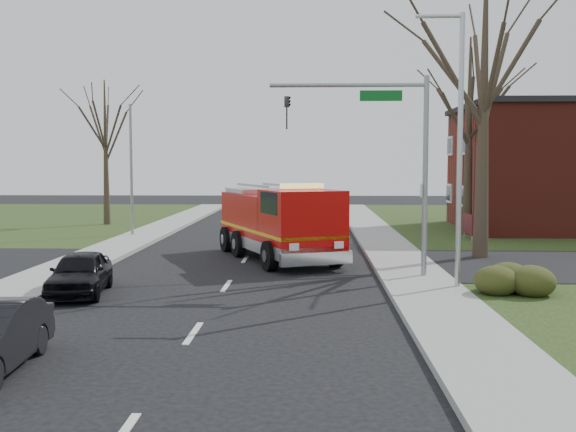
{
  "coord_description": "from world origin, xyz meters",
  "views": [
    {
      "loc": [
        2.74,
        -21.14,
        3.92
      ],
      "look_at": [
        1.85,
        3.23,
        2.0
      ],
      "focal_mm": 42.0,
      "sensor_mm": 36.0,
      "label": 1
    }
  ],
  "objects": [
    {
      "name": "parked_car_maroon",
      "position": [
        -4.2,
        -1.49,
        0.65
      ],
      "size": [
        2.04,
        3.99,
        1.3
      ],
      "primitive_type": "imported",
      "rotation": [
        0.0,
        0.0,
        0.14
      ],
      "color": "black",
      "rests_on": "ground"
    },
    {
      "name": "health_center_sign",
      "position": [
        10.5,
        12.5,
        0.88
      ],
      "size": [
        0.12,
        2.0,
        1.4
      ],
      "color": "#4C1115",
      "rests_on": "ground"
    },
    {
      "name": "utility_pole_far",
      "position": [
        -6.8,
        14.0,
        3.5
      ],
      "size": [
        0.14,
        0.14,
        7.0
      ],
      "primitive_type": "cylinder",
      "color": "gray",
      "rests_on": "ground"
    },
    {
      "name": "sidewalk_left",
      "position": [
        -6.2,
        0.0,
        0.07
      ],
      "size": [
        2.4,
        80.0,
        0.15
      ],
      "primitive_type": "cube",
      "color": "gray",
      "rests_on": "ground"
    },
    {
      "name": "ground",
      "position": [
        0.0,
        0.0,
        0.0
      ],
      "size": [
        120.0,
        120.0,
        0.0
      ],
      "primitive_type": "plane",
      "color": "black",
      "rests_on": "ground"
    },
    {
      "name": "hedge_corner",
      "position": [
        9.0,
        -1.0,
        0.58
      ],
      "size": [
        2.8,
        2.0,
        0.9
      ],
      "primitive_type": "ellipsoid",
      "color": "#2B3312",
      "rests_on": "lawn_right"
    },
    {
      "name": "streetlight_pole",
      "position": [
        7.14,
        -0.5,
        4.55
      ],
      "size": [
        1.48,
        0.16,
        8.4
      ],
      "color": "#B7BABF",
      "rests_on": "ground"
    },
    {
      "name": "bare_tree_far",
      "position": [
        11.0,
        15.0,
        6.49
      ],
      "size": [
        5.25,
        5.25,
        10.5
      ],
      "color": "#31281D",
      "rests_on": "ground"
    },
    {
      "name": "sidewalk_right",
      "position": [
        6.2,
        0.0,
        0.07
      ],
      "size": [
        2.4,
        80.0,
        0.15
      ],
      "primitive_type": "cube",
      "color": "gray",
      "rests_on": "ground"
    },
    {
      "name": "bare_tree_left",
      "position": [
        -10.0,
        20.0,
        5.56
      ],
      "size": [
        4.5,
        4.5,
        9.0
      ],
      "color": "#31281D",
      "rests_on": "ground"
    },
    {
      "name": "bare_tree_near",
      "position": [
        9.5,
        6.0,
        7.41
      ],
      "size": [
        6.0,
        6.0,
        12.0
      ],
      "color": "#31281D",
      "rests_on": "ground"
    },
    {
      "name": "fire_engine",
      "position": [
        1.39,
        5.97,
        1.43
      ],
      "size": [
        5.52,
        8.28,
        3.17
      ],
      "rotation": [
        0.0,
        0.0,
        0.4
      ],
      "color": "#B50808",
      "rests_on": "ground"
    },
    {
      "name": "traffic_signal_mast",
      "position": [
        5.21,
        1.5,
        4.71
      ],
      "size": [
        5.29,
        0.18,
        6.8
      ],
      "color": "gray",
      "rests_on": "ground"
    }
  ]
}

